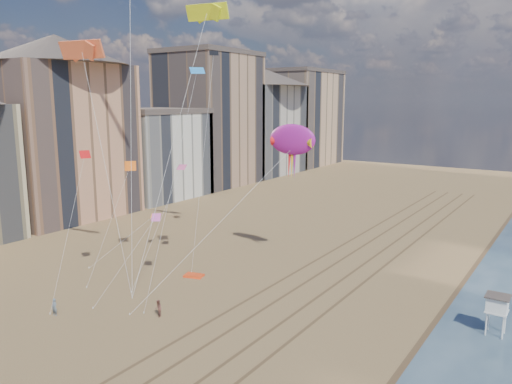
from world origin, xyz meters
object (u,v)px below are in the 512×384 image
show_kite (292,140)px  kite_flyer_a (54,307)px  kite_flyer_b (158,308)px  grounded_kite (194,276)px  lifeguard_stand (497,305)px

show_kite → kite_flyer_a: size_ratio=15.72×
kite_flyer_a → kite_flyer_b: bearing=24.6°
grounded_kite → kite_flyer_a: size_ratio=1.28×
grounded_kite → kite_flyer_a: (-3.71, -14.17, 0.65)m
grounded_kite → show_kite: show_kite is taller
lifeguard_stand → kite_flyer_a: 37.00m
lifeguard_stand → show_kite: (-22.20, 5.76, 11.71)m
lifeguard_stand → grounded_kite: bearing=-173.5°
lifeguard_stand → kite_flyer_b: (-24.86, -12.63, -1.77)m
grounded_kite → kite_flyer_b: kite_flyer_b is taller
grounded_kite → show_kite: size_ratio=0.08×
grounded_kite → kite_flyer_b: size_ratio=1.30×
lifeguard_stand → kite_flyer_a: size_ratio=2.14×
lifeguard_stand → kite_flyer_a: lifeguard_stand is taller
lifeguard_stand → kite_flyer_b: size_ratio=2.18×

